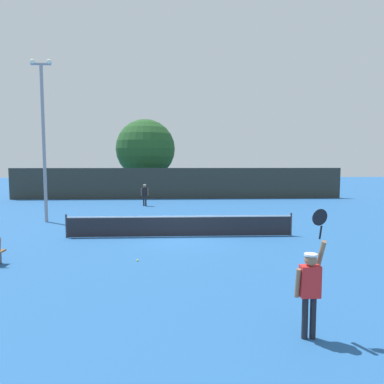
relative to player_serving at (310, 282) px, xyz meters
The scene contains 11 objects.
ground_plane 9.86m from the player_serving, 104.21° to the left, with size 120.00×120.00×0.00m, color #235693.
tennis_net 9.81m from the player_serving, 104.21° to the left, with size 10.41×0.08×1.07m.
perimeter_fence 26.12m from the player_serving, 95.28° to the left, with size 30.48×0.12×2.84m, color #2D332D.
player_serving is the anchor object (origin of this frame).
player_receiving 21.46m from the player_serving, 103.54° to the left, with size 0.57×0.24×1.67m.
tennis_ball 6.87m from the player_serving, 125.51° to the left, with size 0.07×0.07×0.07m, color #CCE033.
light_pole 17.53m from the player_serving, 125.92° to the left, with size 1.18×0.28×9.07m.
large_tree 31.67m from the player_serving, 100.57° to the left, with size 6.16×6.16×7.83m.
parked_car_near 31.54m from the player_serving, 99.87° to the left, with size 2.34×4.38×1.69m.
parked_car_mid 34.29m from the player_serving, 91.26° to the left, with size 2.13×4.30×1.69m.
parked_car_far 31.95m from the player_serving, 83.54° to the left, with size 2.26×4.35×1.69m.
Camera 1 is at (-0.19, -16.06, 3.47)m, focal length 33.12 mm.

